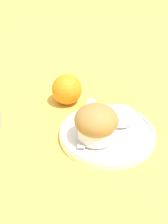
% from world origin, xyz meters
% --- Properties ---
extents(ground_plane, '(3.00, 3.00, 0.00)m').
position_xyz_m(ground_plane, '(0.00, 0.00, 0.00)').
color(ground_plane, gold).
extents(plate, '(0.20, 0.20, 0.02)m').
position_xyz_m(plate, '(-0.01, -0.02, 0.01)').
color(plate, silver).
rests_on(plate, ground_plane).
extents(muffin, '(0.08, 0.08, 0.07)m').
position_xyz_m(muffin, '(-0.04, -0.01, 0.05)').
color(muffin, silver).
rests_on(muffin, plate).
extents(cream_ramekin, '(0.06, 0.06, 0.02)m').
position_xyz_m(cream_ramekin, '(0.04, -0.02, 0.03)').
color(cream_ramekin, silver).
rests_on(cream_ramekin, plate).
extents(berry_pair, '(0.02, 0.01, 0.01)m').
position_xyz_m(berry_pair, '(-0.01, 0.03, 0.03)').
color(berry_pair, '#B7192D').
rests_on(berry_pair, plate).
extents(butter_knife, '(0.15, 0.11, 0.00)m').
position_xyz_m(butter_knife, '(-0.01, 0.03, 0.02)').
color(butter_knife, '#B7B7BC').
rests_on(butter_knife, plate).
extents(orange_fruit, '(0.07, 0.07, 0.07)m').
position_xyz_m(orange_fruit, '(0.04, 0.14, 0.04)').
color(orange_fruit, orange).
rests_on(orange_fruit, ground_plane).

